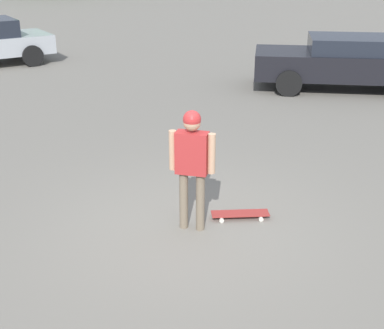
{
  "coord_description": "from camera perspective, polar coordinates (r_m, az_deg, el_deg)",
  "views": [
    {
      "loc": [
        5.89,
        2.52,
        3.56
      ],
      "look_at": [
        0.0,
        0.0,
        0.94
      ],
      "focal_mm": 50.0,
      "sensor_mm": 36.0,
      "label": 1
    }
  ],
  "objects": [
    {
      "name": "person",
      "position": [
        6.89,
        -0.0,
        0.87
      ],
      "size": [
        0.26,
        0.61,
        1.66
      ],
      "rotation": [
        0.0,
        0.0,
        1.72
      ],
      "color": "#7A6B56",
      "rests_on": "ground_plane"
    },
    {
      "name": "ground_plane",
      "position": [
        7.33,
        -0.0,
        -6.78
      ],
      "size": [
        220.0,
        220.0,
        0.0
      ],
      "primitive_type": "plane",
      "color": "gray"
    },
    {
      "name": "car_parked_near",
      "position": [
        14.9,
        16.01,
        10.53
      ],
      "size": [
        2.99,
        4.97,
        1.4
      ],
      "rotation": [
        0.0,
        0.0,
        -1.3
      ],
      "color": "black",
      "rests_on": "ground_plane"
    },
    {
      "name": "skateboard",
      "position": [
        7.59,
        5.16,
        -5.26
      ],
      "size": [
        0.56,
        0.82,
        0.08
      ],
      "rotation": [
        0.0,
        0.0,
        -1.1
      ],
      "color": "#A5332D",
      "rests_on": "ground_plane"
    }
  ]
}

